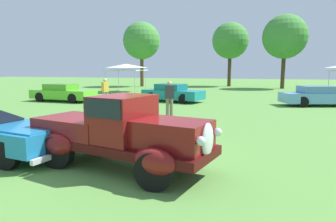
{
  "coord_description": "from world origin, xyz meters",
  "views": [
    {
      "loc": [
        3.04,
        -6.66,
        2.31
      ],
      "look_at": [
        0.88,
        1.2,
        1.13
      ],
      "focal_mm": 31.9,
      "sensor_mm": 36.0,
      "label": 1
    }
  ],
  "objects_px": {
    "spectator_between_cars": "(169,97)",
    "canopy_tent_left_field": "(126,67)",
    "neighbor_convertible": "(1,133)",
    "show_car_skyblue": "(319,96)",
    "show_car_teal": "(172,93)",
    "show_car_lime": "(63,93)",
    "spectator_near_truck": "(105,91)",
    "feature_pickup_truck": "(121,131)"
  },
  "relations": [
    {
      "from": "spectator_between_cars",
      "to": "canopy_tent_left_field",
      "type": "bearing_deg",
      "value": 121.04
    },
    {
      "from": "neighbor_convertible",
      "to": "show_car_skyblue",
      "type": "distance_m",
      "value": 17.33
    },
    {
      "from": "spectator_between_cars",
      "to": "show_car_teal",
      "type": "bearing_deg",
      "value": 103.35
    },
    {
      "from": "show_car_lime",
      "to": "spectator_near_truck",
      "type": "bearing_deg",
      "value": -20.48
    },
    {
      "from": "spectator_near_truck",
      "to": "neighbor_convertible",
      "type": "bearing_deg",
      "value": -78.15
    },
    {
      "from": "canopy_tent_left_field",
      "to": "spectator_near_truck",
      "type": "bearing_deg",
      "value": -73.46
    },
    {
      "from": "show_car_skyblue",
      "to": "spectator_between_cars",
      "type": "bearing_deg",
      "value": -141.48
    },
    {
      "from": "show_car_lime",
      "to": "show_car_teal",
      "type": "height_order",
      "value": "same"
    },
    {
      "from": "neighbor_convertible",
      "to": "spectator_near_truck",
      "type": "relative_size",
      "value": 2.76
    },
    {
      "from": "show_car_lime",
      "to": "spectator_near_truck",
      "type": "distance_m",
      "value": 4.36
    },
    {
      "from": "show_car_lime",
      "to": "spectator_between_cars",
      "type": "distance_m",
      "value": 9.85
    },
    {
      "from": "show_car_teal",
      "to": "show_car_skyblue",
      "type": "xyz_separation_m",
      "value": [
        9.34,
        0.08,
        0.0
      ]
    },
    {
      "from": "show_car_teal",
      "to": "spectator_between_cars",
      "type": "xyz_separation_m",
      "value": [
        1.47,
        -6.19,
        0.31
      ]
    },
    {
      "from": "neighbor_convertible",
      "to": "spectator_between_cars",
      "type": "bearing_deg",
      "value": 70.35
    },
    {
      "from": "neighbor_convertible",
      "to": "canopy_tent_left_field",
      "type": "height_order",
      "value": "canopy_tent_left_field"
    },
    {
      "from": "feature_pickup_truck",
      "to": "spectator_between_cars",
      "type": "bearing_deg",
      "value": 96.77
    },
    {
      "from": "show_car_lime",
      "to": "show_car_teal",
      "type": "xyz_separation_m",
      "value": [
        7.42,
        1.95,
        -0.0
      ]
    },
    {
      "from": "feature_pickup_truck",
      "to": "spectator_near_truck",
      "type": "distance_m",
      "value": 11.86
    },
    {
      "from": "neighbor_convertible",
      "to": "show_car_skyblue",
      "type": "height_order",
      "value": "neighbor_convertible"
    },
    {
      "from": "canopy_tent_left_field",
      "to": "neighbor_convertible",
      "type": "bearing_deg",
      "value": -75.76
    },
    {
      "from": "show_car_lime",
      "to": "spectator_near_truck",
      "type": "relative_size",
      "value": 2.75
    },
    {
      "from": "spectator_near_truck",
      "to": "spectator_between_cars",
      "type": "height_order",
      "value": "same"
    },
    {
      "from": "neighbor_convertible",
      "to": "show_car_lime",
      "type": "bearing_deg",
      "value": 117.92
    },
    {
      "from": "show_car_teal",
      "to": "spectator_between_cars",
      "type": "distance_m",
      "value": 6.37
    },
    {
      "from": "neighbor_convertible",
      "to": "canopy_tent_left_field",
      "type": "xyz_separation_m",
      "value": [
        -5.23,
        20.62,
        1.84
      ]
    },
    {
      "from": "feature_pickup_truck",
      "to": "show_car_teal",
      "type": "height_order",
      "value": "feature_pickup_truck"
    },
    {
      "from": "spectator_near_truck",
      "to": "canopy_tent_left_field",
      "type": "height_order",
      "value": "canopy_tent_left_field"
    },
    {
      "from": "show_car_skyblue",
      "to": "show_car_lime",
      "type": "bearing_deg",
      "value": -173.12
    },
    {
      "from": "show_car_teal",
      "to": "show_car_skyblue",
      "type": "distance_m",
      "value": 9.34
    },
    {
      "from": "neighbor_convertible",
      "to": "spectator_near_truck",
      "type": "bearing_deg",
      "value": 101.85
    },
    {
      "from": "feature_pickup_truck",
      "to": "show_car_teal",
      "type": "distance_m",
      "value": 14.07
    },
    {
      "from": "show_car_lime",
      "to": "neighbor_convertible",
      "type": "bearing_deg",
      "value": -62.08
    },
    {
      "from": "feature_pickup_truck",
      "to": "neighbor_convertible",
      "type": "height_order",
      "value": "feature_pickup_truck"
    },
    {
      "from": "show_car_skyblue",
      "to": "neighbor_convertible",
      "type": "bearing_deg",
      "value": -127.48
    },
    {
      "from": "spectator_near_truck",
      "to": "spectator_between_cars",
      "type": "relative_size",
      "value": 1.0
    },
    {
      "from": "feature_pickup_truck",
      "to": "show_car_skyblue",
      "type": "relative_size",
      "value": 0.96
    },
    {
      "from": "feature_pickup_truck",
      "to": "spectator_near_truck",
      "type": "relative_size",
      "value": 2.77
    },
    {
      "from": "spectator_between_cars",
      "to": "canopy_tent_left_field",
      "type": "xyz_separation_m",
      "value": [
        -7.91,
        13.14,
        1.51
      ]
    },
    {
      "from": "feature_pickup_truck",
      "to": "show_car_lime",
      "type": "distance_m",
      "value": 15.42
    },
    {
      "from": "show_car_lime",
      "to": "spectator_near_truck",
      "type": "xyz_separation_m",
      "value": [
        4.07,
        -1.52,
        0.31
      ]
    },
    {
      "from": "show_car_lime",
      "to": "show_car_teal",
      "type": "distance_m",
      "value": 7.67
    },
    {
      "from": "feature_pickup_truck",
      "to": "spectator_near_truck",
      "type": "xyz_separation_m",
      "value": [
        -5.72,
        10.39,
        0.05
      ]
    }
  ]
}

